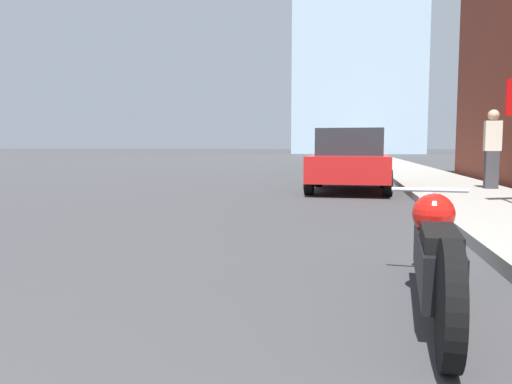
{
  "coord_description": "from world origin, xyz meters",
  "views": [
    {
      "loc": [
        2.49,
        0.89,
        1.14
      ],
      "look_at": [
        1.63,
        5.47,
        0.71
      ],
      "focal_mm": 35.0,
      "sensor_mm": 36.0,
      "label": 1
    }
  ],
  "objects_px": {
    "parked_car_silver": "(351,151)",
    "parked_car_blue": "(352,152)",
    "motorcycle": "(435,252)",
    "parked_car_red": "(350,160)",
    "pedestrian": "(492,148)"
  },
  "relations": [
    {
      "from": "parked_car_red",
      "to": "parked_car_silver",
      "type": "relative_size",
      "value": 0.96
    },
    {
      "from": "motorcycle",
      "to": "parked_car_silver",
      "type": "bearing_deg",
      "value": 96.03
    },
    {
      "from": "parked_car_red",
      "to": "pedestrian",
      "type": "distance_m",
      "value": 3.28
    },
    {
      "from": "motorcycle",
      "to": "pedestrian",
      "type": "relative_size",
      "value": 1.44
    },
    {
      "from": "motorcycle",
      "to": "parked_car_blue",
      "type": "relative_size",
      "value": 0.59
    },
    {
      "from": "motorcycle",
      "to": "parked_car_silver",
      "type": "relative_size",
      "value": 0.63
    },
    {
      "from": "parked_car_silver",
      "to": "parked_car_blue",
      "type": "bearing_deg",
      "value": -84.07
    },
    {
      "from": "parked_car_blue",
      "to": "pedestrian",
      "type": "relative_size",
      "value": 2.44
    },
    {
      "from": "parked_car_blue",
      "to": "parked_car_silver",
      "type": "relative_size",
      "value": 1.06
    },
    {
      "from": "parked_car_red",
      "to": "parked_car_blue",
      "type": "height_order",
      "value": "parked_car_blue"
    },
    {
      "from": "parked_car_red",
      "to": "parked_car_blue",
      "type": "distance_m",
      "value": 10.49
    },
    {
      "from": "parked_car_blue",
      "to": "pedestrian",
      "type": "xyz_separation_m",
      "value": [
        3.14,
        -10.95,
        0.24
      ]
    },
    {
      "from": "parked_car_blue",
      "to": "motorcycle",
      "type": "bearing_deg",
      "value": -84.92
    },
    {
      "from": "parked_car_blue",
      "to": "parked_car_silver",
      "type": "xyz_separation_m",
      "value": [
        -0.01,
        11.87,
        -0.06
      ]
    },
    {
      "from": "motorcycle",
      "to": "parked_car_silver",
      "type": "distance_m",
      "value": 31.59
    }
  ]
}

